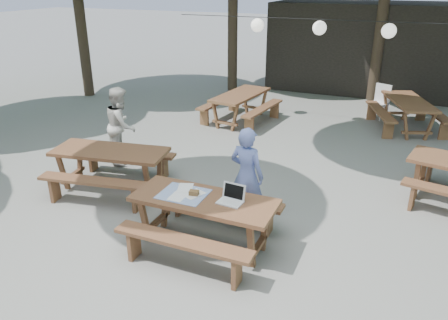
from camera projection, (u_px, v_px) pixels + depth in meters
ground at (234, 239)px, 6.40m from camera, size 80.00×80.00×0.00m
pavilion at (366, 46)px, 14.57m from camera, size 6.00×3.00×2.80m
main_picnic_table at (204, 221)px, 6.12m from camera, size 2.00×1.58×0.75m
picnic_table_nw at (112, 169)px, 7.79m from camera, size 2.14×1.88×0.75m
picnic_table_far_w at (240, 107)px, 11.46m from camera, size 1.80×2.08×0.75m
picnic_table_far_e at (407, 114)px, 10.87m from camera, size 2.14×2.33×0.75m
woman at (247, 175)px, 6.63m from camera, size 0.61×0.46×1.53m
second_person at (121, 125)px, 8.83m from camera, size 0.86×0.94×1.56m
plastic_chair at (378, 109)px, 11.80m from camera, size 0.57×0.57×0.90m
laptop at (232, 197)px, 5.87m from camera, size 0.35×0.29×0.24m
tabletop_clutter at (186, 194)px, 6.08m from camera, size 0.65×0.62×0.08m
paper_lanterns at (320, 28)px, 10.61m from camera, size 9.00×0.34×0.38m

